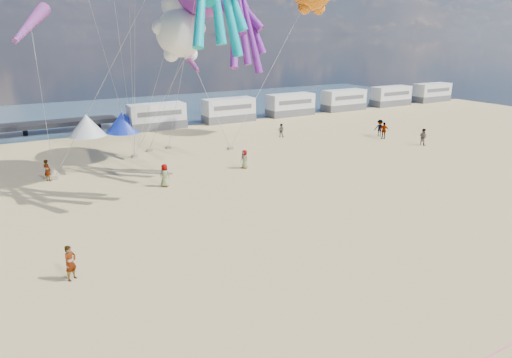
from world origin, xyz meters
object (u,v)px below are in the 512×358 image
(beachgoer_0, at_px, (165,175))
(beachgoer_6, at_px, (245,159))
(motorhome_3, at_px, (344,100))
(beachgoer_1, at_px, (423,137))
(tent_blue, at_px, (123,122))
(beachgoer_5, at_px, (47,170))
(sandbag_a, at_px, (55,178))
(sandbag_b, at_px, (149,150))
(sandbag_d, at_px, (169,147))
(sandbag_e, at_px, (135,156))
(beachgoer_7, at_px, (281,130))
(motorhome_0, at_px, (157,116))
(sandbag_c, at_px, (230,148))
(motorhome_1, at_px, (229,110))
(motorhome_4, at_px, (391,96))
(motorhome_5, at_px, (432,92))
(kite_panda, at_px, (180,33))
(tent_white, at_px, (87,125))
(beachgoer_2, at_px, (380,128))
(windsock_right, at_px, (186,56))
(standing_person, at_px, (71,263))
(beachgoer_3, at_px, (384,131))
(motorhome_2, at_px, (290,105))
(windsock_left, at_px, (31,24))

(beachgoer_0, height_order, beachgoer_6, beachgoer_0)
(motorhome_3, xyz_separation_m, beachgoer_1, (-7.65, -21.46, -0.65))
(tent_blue, distance_m, beachgoer_5, 18.39)
(sandbag_a, bearing_deg, sandbag_b, 29.63)
(sandbag_d, height_order, sandbag_e, same)
(beachgoer_7, bearing_deg, tent_blue, 6.88)
(motorhome_0, relative_size, sandbag_c, 13.20)
(motorhome_0, height_order, sandbag_a, motorhome_0)
(beachgoer_1, height_order, sandbag_e, beachgoer_1)
(motorhome_1, bearing_deg, sandbag_c, -115.83)
(motorhome_4, distance_m, sandbag_e, 45.54)
(motorhome_1, bearing_deg, sandbag_e, -142.85)
(beachgoer_0, relative_size, beachgoer_1, 1.01)
(motorhome_5, relative_size, beachgoer_5, 3.88)
(motorhome_0, bearing_deg, beachgoer_7, -47.06)
(beachgoer_7, xyz_separation_m, kite_panda, (-12.33, -3.16, 10.13))
(beachgoer_6, bearing_deg, sandbag_c, 148.78)
(motorhome_3, height_order, tent_white, motorhome_3)
(tent_blue, distance_m, beachgoer_2, 28.99)
(motorhome_0, distance_m, kite_panda, 17.20)
(sandbag_d, bearing_deg, windsock_right, -77.81)
(standing_person, xyz_separation_m, sandbag_d, (12.31, 22.13, -0.74))
(beachgoer_7, bearing_deg, windsock_right, 58.09)
(standing_person, xyz_separation_m, beachgoer_3, (33.93, 14.79, 0.06))
(motorhome_1, height_order, kite_panda, kite_panda)
(beachgoer_6, height_order, sandbag_e, beachgoer_6)
(sandbag_b, bearing_deg, beachgoer_1, -23.95)
(motorhome_2, relative_size, tent_blue, 1.65)
(sandbag_a, bearing_deg, tent_white, 71.28)
(tent_blue, bearing_deg, sandbag_c, -62.54)
(beachgoer_5, xyz_separation_m, sandbag_e, (7.73, 3.88, -0.74))
(motorhome_2, bearing_deg, tent_blue, 180.00)
(motorhome_3, xyz_separation_m, windsock_left, (-41.68, -12.37, 10.01))
(motorhome_3, bearing_deg, sandbag_a, -159.61)
(tent_white, xyz_separation_m, standing_person, (-6.48, -32.22, -0.35))
(beachgoer_5, bearing_deg, tent_white, -58.44)
(tent_blue, relative_size, beachgoer_2, 2.17)
(beachgoer_2, height_order, beachgoer_5, beachgoer_2)
(standing_person, height_order, sandbag_d, standing_person)
(standing_person, distance_m, beachgoer_7, 32.58)
(tent_white, height_order, sandbag_e, tent_white)
(motorhome_2, bearing_deg, beachgoer_0, -139.89)
(motorhome_5, xyz_separation_m, windsock_left, (-60.68, -12.37, 10.01))
(beachgoer_6, relative_size, sandbag_a, 3.16)
(motorhome_0, bearing_deg, motorhome_2, 0.00)
(tent_blue, height_order, beachgoer_6, tent_blue)
(sandbag_b, bearing_deg, motorhome_3, 17.58)
(standing_person, bearing_deg, kite_panda, 19.57)
(motorhome_3, relative_size, sandbag_a, 13.20)
(motorhome_5, height_order, sandbag_a, motorhome_5)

